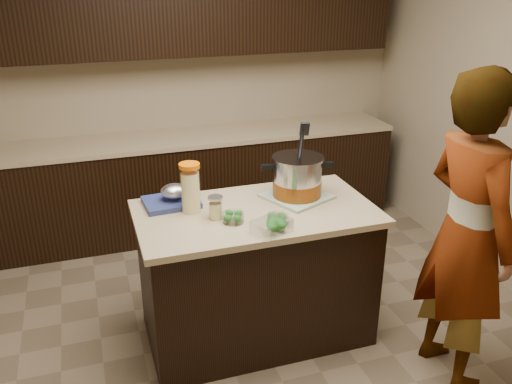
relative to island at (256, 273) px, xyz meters
The scene contains 13 objects.
ground_plane 0.45m from the island, ahead, with size 4.00×4.00×0.00m, color brown.
room_shell 1.26m from the island, ahead, with size 4.04×4.04×2.72m.
back_cabinets 1.81m from the island, 90.00° to the left, with size 3.60×0.63×2.33m.
island is the anchor object (origin of this frame).
dish_towel 0.56m from the island, 18.02° to the left, with size 0.36×0.36×0.02m, color #537C58.
stock_pot 0.66m from the island, 17.98° to the left, with size 0.46×0.38×0.47m.
lemonade_pitcher 0.71m from the island, 164.01° to the left, with size 0.15×0.15×0.30m.
mason_jar 0.58m from the island, behind, with size 0.09×0.09×0.15m.
broccoli_tub_left 0.52m from the island, 146.78° to the right, with size 0.13×0.13×0.06m.
broccoli_tub_right 0.53m from the island, 74.84° to the right, with size 0.15×0.15×0.06m.
broccoli_tub_rect 0.57m from the island, 91.61° to the right, with size 0.25×0.22×0.07m.
blue_tray 0.72m from the island, 152.34° to the left, with size 0.35×0.29×0.13m.
person 1.30m from the island, 36.04° to the right, with size 0.67×0.44×1.84m, color gray.
Camera 1 is at (-0.94, -2.86, 2.27)m, focal length 38.00 mm.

